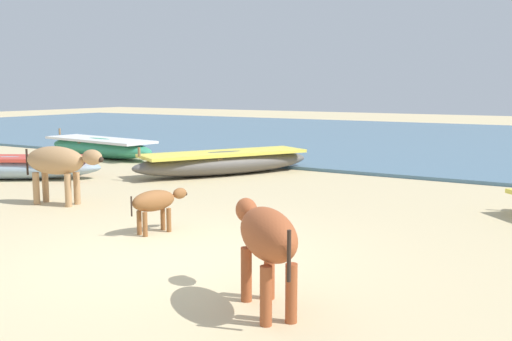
# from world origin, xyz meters

# --- Properties ---
(ground) EXTENTS (80.00, 80.00, 0.00)m
(ground) POSITION_xyz_m (0.00, 0.00, 0.00)
(ground) COLOR #CCB789
(sea_water) EXTENTS (60.00, 20.00, 0.08)m
(sea_water) POSITION_xyz_m (0.00, 17.63, 0.04)
(sea_water) COLOR slate
(sea_water) RESTS_ON ground
(fishing_boat_2) EXTENTS (3.13, 4.45, 0.74)m
(fishing_boat_2) POSITION_xyz_m (-3.34, 6.06, 0.29)
(fishing_boat_2) COLOR #5B5651
(fishing_boat_2) RESTS_ON ground
(fishing_boat_3) EXTENTS (4.55, 1.72, 0.75)m
(fishing_boat_3) POSITION_xyz_m (-8.41, 7.00, 0.30)
(fishing_boat_3) COLOR #338C66
(fishing_boat_3) RESTS_ON ground
(fishing_boat_4) EXTENTS (4.06, 3.00, 0.70)m
(fishing_boat_4) POSITION_xyz_m (-7.06, 2.99, 0.27)
(fishing_boat_4) COLOR #8CA5B7
(fishing_boat_4) RESTS_ON ground
(cow_adult_tan) EXTENTS (1.55, 0.69, 1.02)m
(cow_adult_tan) POSITION_xyz_m (-3.74, 1.58, 0.73)
(cow_adult_tan) COLOR tan
(cow_adult_tan) RESTS_ON ground
(calf_far_brown) EXTENTS (0.44, 0.93, 0.61)m
(calf_far_brown) POSITION_xyz_m (-0.95, 0.91, 0.44)
(calf_far_brown) COLOR brown
(calf_far_brown) RESTS_ON ground
(cow_second_adult_rust) EXTENTS (1.26, 1.17, 0.95)m
(cow_second_adult_rust) POSITION_xyz_m (1.84, -0.78, 0.69)
(cow_second_adult_rust) COLOR #9E4C28
(cow_second_adult_rust) RESTS_ON ground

